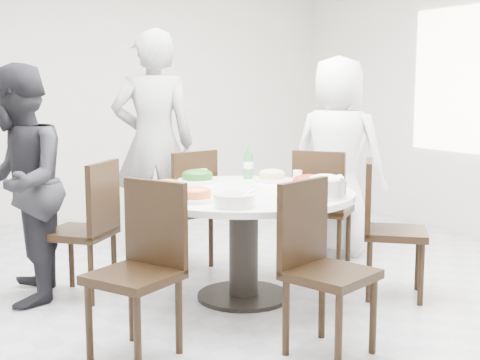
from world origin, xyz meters
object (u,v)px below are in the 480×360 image
chair_n (181,208)px  chair_sw (133,272)px  soup_bowl (235,200)px  diner_middle (154,144)px  beverage_bottle (248,163)px  chair_ne (324,207)px  chair_s (331,270)px  rice_bowl (325,189)px  diner_right (338,156)px  dining_table (244,245)px  chair_nw (79,229)px  chair_se (395,229)px  diner_left (19,185)px

chair_n → chair_sw: size_ratio=1.00×
soup_bowl → diner_middle: bearing=82.3°
beverage_bottle → soup_bowl: bearing=-124.1°
chair_ne → beverage_bottle: size_ratio=3.88×
chair_s → rice_bowl: (0.39, 0.59, 0.33)m
chair_n → soup_bowl: (-0.29, -1.41, 0.31)m
chair_ne → diner_right: 0.56m
diner_middle → dining_table: bearing=113.1°
chair_nw → beverage_bottle: size_ratio=3.88×
chair_n → beverage_bottle: (0.36, -0.46, 0.40)m
chair_s → rice_bowl: size_ratio=3.62×
soup_bowl → dining_table: bearing=54.9°
diner_right → beverage_bottle: size_ratio=6.96×
diner_right → beverage_bottle: (-1.00, -0.20, 0.02)m
dining_table → chair_ne: size_ratio=1.58×
chair_s → chair_se: same height
dining_table → chair_s: chair_s is taller
chair_s → chair_se: (1.00, 0.59, 0.00)m
beverage_bottle → chair_s: bearing=-103.9°
chair_ne → chair_se: 0.91m
chair_nw → chair_s: bearing=73.6°
diner_middle → diner_right: bearing=172.3°
chair_nw → soup_bowl: 1.27m
chair_n → diner_right: (1.36, -0.26, 0.38)m
chair_n → diner_left: diner_left is taller
dining_table → chair_sw: 1.17m
chair_se → diner_left: size_ratio=0.59×
dining_table → chair_se: bearing=-26.8°
diner_middle → soup_bowl: diner_middle is taller
chair_n → diner_left: (-1.30, -0.28, 0.33)m
diner_right → rice_bowl: 1.53m
diner_middle → rice_bowl: size_ratio=7.32×
chair_se → beverage_bottle: beverage_bottle is taller
chair_nw → beverage_bottle: beverage_bottle is taller
diner_left → chair_se: bearing=79.6°
diner_middle → rice_bowl: diner_middle is taller
chair_n → diner_middle: (-0.03, 0.48, 0.49)m
soup_bowl → chair_se: bearing=-0.6°
soup_bowl → rice_bowl: bearing=-1.5°
chair_s → beverage_bottle: bearing=57.3°
chair_s → beverage_bottle: 1.65m
dining_table → rice_bowl: rice_bowl is taller
chair_ne → chair_nw: size_ratio=1.00×
chair_ne → chair_sw: (-2.01, -1.02, 0.00)m
chair_n → diner_left: bearing=0.2°
diner_left → rice_bowl: bearing=71.7°
diner_right → beverage_bottle: bearing=67.9°
chair_sw → soup_bowl: chair_sw is taller
chair_n → chair_sw: bearing=45.9°
chair_ne → chair_n: size_ratio=1.00×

